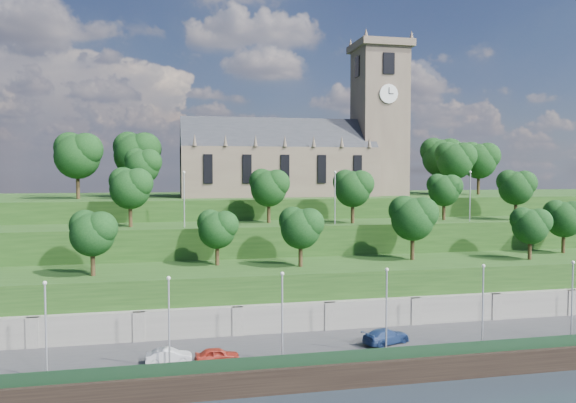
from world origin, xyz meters
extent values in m
plane|color=black|center=(0.00, 0.00, 0.00)|extent=(320.00, 320.00, 0.00)
cube|color=#2D2D30|center=(0.00, 6.00, 1.00)|extent=(160.00, 12.00, 2.00)
cube|color=black|center=(0.00, -0.05, 1.10)|extent=(160.00, 0.50, 2.20)
cube|color=#17341D|center=(0.00, 0.60, 2.60)|extent=(160.00, 0.10, 1.20)
cube|color=slate|center=(0.00, 12.00, 2.50)|extent=(160.00, 2.00, 5.00)
cube|color=slate|center=(-35.00, 11.20, 2.50)|extent=(1.20, 0.60, 5.00)
cube|color=slate|center=(-25.00, 11.20, 2.50)|extent=(1.20, 0.60, 5.00)
cube|color=slate|center=(-15.00, 11.20, 2.50)|extent=(1.20, 0.60, 5.00)
cube|color=slate|center=(-5.00, 11.20, 2.50)|extent=(1.20, 0.60, 5.00)
cube|color=slate|center=(5.00, 11.20, 2.50)|extent=(1.20, 0.60, 5.00)
cube|color=slate|center=(15.00, 11.20, 2.50)|extent=(1.20, 0.60, 5.00)
cube|color=slate|center=(25.00, 11.20, 2.50)|extent=(1.20, 0.60, 5.00)
cube|color=#1B3B13|center=(0.00, 18.00, 4.00)|extent=(160.00, 12.00, 8.00)
cube|color=#1B3B13|center=(0.00, 29.00, 6.00)|extent=(160.00, 10.00, 12.00)
cube|color=#1B3B13|center=(0.00, 50.00, 7.50)|extent=(160.00, 32.00, 15.00)
cube|color=brown|center=(-4.00, 46.00, 19.00)|extent=(32.00, 12.00, 8.00)
cube|color=#212329|center=(-4.00, 46.00, 23.00)|extent=(32.00, 10.18, 10.18)
cone|color=brown|center=(-18.00, 40.00, 23.90)|extent=(0.70, 0.70, 1.80)
cone|color=brown|center=(-13.33, 40.00, 23.90)|extent=(0.70, 0.70, 1.80)
cone|color=brown|center=(-8.67, 40.00, 23.90)|extent=(0.70, 0.70, 1.80)
cone|color=brown|center=(-4.00, 40.00, 23.90)|extent=(0.70, 0.70, 1.80)
cone|color=brown|center=(0.67, 40.00, 23.90)|extent=(0.70, 0.70, 1.80)
cone|color=brown|center=(5.33, 40.00, 23.90)|extent=(0.70, 0.70, 1.80)
cone|color=brown|center=(10.00, 40.00, 23.90)|extent=(0.70, 0.70, 1.80)
cube|color=black|center=(-16.00, 39.92, 19.50)|extent=(1.40, 0.25, 4.50)
cube|color=black|center=(-10.00, 39.92, 19.50)|extent=(1.40, 0.25, 4.50)
cube|color=black|center=(-4.00, 39.92, 19.50)|extent=(1.40, 0.25, 4.50)
cube|color=black|center=(2.00, 39.92, 19.50)|extent=(1.40, 0.25, 4.50)
cube|color=black|center=(8.00, 39.92, 19.50)|extent=(1.40, 0.25, 4.50)
cube|color=brown|center=(14.00, 46.00, 27.50)|extent=(8.00, 8.00, 25.00)
cube|color=brown|center=(14.00, 46.00, 40.60)|extent=(9.20, 9.20, 1.20)
cone|color=brown|center=(10.00, 42.00, 41.80)|extent=(0.80, 0.80, 1.60)
cone|color=brown|center=(10.00, 50.00, 41.80)|extent=(0.80, 0.80, 1.60)
cone|color=brown|center=(18.00, 42.00, 41.80)|extent=(0.80, 0.80, 1.60)
cone|color=brown|center=(18.00, 50.00, 41.80)|extent=(0.80, 0.80, 1.60)
cube|color=black|center=(14.00, 41.92, 37.00)|extent=(2.00, 0.25, 3.50)
cube|color=black|center=(14.00, 50.08, 37.00)|extent=(2.00, 0.25, 3.50)
cube|color=black|center=(9.92, 46.00, 37.00)|extent=(0.25, 2.00, 3.50)
cube|color=black|center=(18.08, 46.00, 37.00)|extent=(0.25, 2.00, 3.50)
cylinder|color=white|center=(14.00, 41.88, 32.00)|extent=(3.20, 0.30, 3.20)
cylinder|color=white|center=(18.12, 46.00, 32.00)|extent=(0.30, 3.20, 3.20)
cube|color=black|center=(14.00, 41.70, 32.50)|extent=(0.12, 0.05, 1.10)
cube|color=black|center=(14.40, 41.70, 32.00)|extent=(0.80, 0.05, 0.12)
cylinder|color=#2F2212|center=(-29.93, 16.00, 9.52)|extent=(0.50, 0.50, 3.04)
sphere|color=black|center=(-29.93, 16.00, 12.46)|extent=(4.73, 4.73, 4.73)
sphere|color=black|center=(-28.98, 15.53, 13.16)|extent=(3.54, 3.54, 3.54)
sphere|color=black|center=(-30.76, 16.59, 13.40)|extent=(3.31, 3.31, 3.31)
cylinder|color=#2F2212|center=(-16.36, 20.00, 9.43)|extent=(0.49, 0.49, 2.85)
sphere|color=black|center=(-16.36, 20.00, 12.19)|extent=(4.44, 4.44, 4.44)
sphere|color=black|center=(-15.47, 19.56, 12.85)|extent=(3.33, 3.33, 3.33)
sphere|color=black|center=(-17.13, 20.55, 13.07)|extent=(3.11, 3.11, 3.11)
cylinder|color=#2F2212|center=(-6.88, 17.00, 9.51)|extent=(0.49, 0.49, 3.02)
sphere|color=black|center=(-6.88, 17.00, 12.43)|extent=(4.70, 4.70, 4.70)
sphere|color=black|center=(-5.94, 16.53, 13.14)|extent=(3.53, 3.53, 3.53)
sphere|color=black|center=(-7.70, 17.59, 13.38)|extent=(3.29, 3.29, 3.29)
cylinder|color=#2F2212|center=(8.10, 19.00, 9.74)|extent=(0.51, 0.51, 3.49)
sphere|color=black|center=(8.10, 19.00, 13.11)|extent=(5.42, 5.42, 5.42)
sphere|color=black|center=(9.18, 18.46, 13.93)|extent=(4.07, 4.07, 4.07)
sphere|color=black|center=(7.15, 19.68, 14.20)|extent=(3.80, 3.80, 3.80)
cylinder|color=#2F2212|center=(22.65, 16.00, 9.43)|extent=(0.49, 0.49, 2.85)
sphere|color=black|center=(22.65, 16.00, 12.18)|extent=(4.44, 4.44, 4.44)
sphere|color=black|center=(23.54, 15.56, 12.85)|extent=(3.33, 3.33, 3.33)
sphere|color=black|center=(21.88, 16.55, 13.07)|extent=(3.11, 3.11, 3.11)
cylinder|color=#2F2212|center=(30.64, 20.00, 9.56)|extent=(0.50, 0.50, 3.12)
sphere|color=black|center=(30.64, 20.00, 12.58)|extent=(4.86, 4.86, 4.86)
sphere|color=black|center=(31.61, 19.51, 13.31)|extent=(3.65, 3.65, 3.65)
sphere|color=black|center=(29.79, 20.61, 13.56)|extent=(3.40, 3.40, 3.40)
cylinder|color=#2F2212|center=(-26.77, 28.00, 13.66)|extent=(0.51, 0.51, 3.32)
sphere|color=black|center=(-26.77, 28.00, 16.86)|extent=(5.16, 5.16, 5.16)
sphere|color=black|center=(-25.74, 27.48, 17.64)|extent=(3.87, 3.87, 3.87)
sphere|color=black|center=(-27.67, 28.64, 17.89)|extent=(3.61, 3.61, 3.61)
cylinder|color=#2F2212|center=(-8.36, 30.00, 13.62)|extent=(0.50, 0.50, 3.24)
sphere|color=black|center=(-8.36, 30.00, 16.76)|extent=(5.05, 5.05, 5.05)
sphere|color=black|center=(-7.35, 29.50, 17.52)|extent=(3.79, 3.79, 3.79)
sphere|color=black|center=(-9.24, 30.63, 17.77)|extent=(3.53, 3.53, 3.53)
cylinder|color=#2F2212|center=(2.84, 27.00, 13.60)|extent=(0.50, 0.50, 3.19)
sphere|color=black|center=(2.84, 27.00, 16.68)|extent=(4.97, 4.97, 4.97)
sphere|color=black|center=(3.84, 26.50, 17.43)|extent=(3.73, 3.73, 3.73)
sphere|color=black|center=(1.97, 27.62, 17.68)|extent=(3.48, 3.48, 3.48)
cylinder|color=#2F2212|center=(17.55, 29.00, 13.46)|extent=(0.49, 0.49, 2.93)
sphere|color=black|center=(17.55, 29.00, 16.29)|extent=(4.55, 4.55, 4.55)
sphere|color=black|center=(18.46, 28.54, 16.98)|extent=(3.42, 3.42, 3.42)
sphere|color=black|center=(16.76, 29.57, 17.21)|extent=(3.19, 3.19, 3.19)
cylinder|color=#2F2212|center=(27.98, 27.00, 13.59)|extent=(0.50, 0.50, 3.18)
sphere|color=black|center=(27.98, 27.00, 16.66)|extent=(4.95, 4.95, 4.95)
sphere|color=black|center=(28.97, 26.51, 17.41)|extent=(3.71, 3.71, 3.71)
sphere|color=black|center=(27.11, 27.62, 17.65)|extent=(3.46, 3.46, 3.46)
cylinder|color=#2F2212|center=(-35.20, 42.00, 17.16)|extent=(0.55, 0.55, 4.31)
sphere|color=black|center=(-35.20, 42.00, 21.32)|extent=(6.71, 6.71, 6.71)
sphere|color=black|center=(-33.86, 41.33, 22.33)|extent=(5.03, 5.03, 5.03)
sphere|color=black|center=(-36.37, 42.84, 22.67)|extent=(4.70, 4.70, 4.70)
cylinder|color=#2F2212|center=(-27.05, 48.00, 17.28)|extent=(0.56, 0.56, 4.57)
sphere|color=black|center=(-27.05, 48.00, 21.70)|extent=(7.11, 7.11, 7.11)
sphere|color=black|center=(-25.63, 47.29, 22.77)|extent=(5.33, 5.33, 5.33)
sphere|color=black|center=(-28.29, 48.89, 23.12)|extent=(4.97, 4.97, 4.97)
cylinder|color=#2F2212|center=(-25.73, 40.00, 16.63)|extent=(0.51, 0.51, 3.26)
sphere|color=black|center=(-25.73, 40.00, 19.79)|extent=(5.08, 5.08, 5.08)
sphere|color=black|center=(-24.71, 39.49, 20.55)|extent=(3.81, 3.81, 3.81)
sphere|color=black|center=(-26.62, 40.63, 20.80)|extent=(3.55, 3.55, 3.55)
cylinder|color=#2F2212|center=(26.29, 42.00, 16.99)|extent=(0.54, 0.54, 3.98)
sphere|color=black|center=(26.29, 42.00, 20.83)|extent=(6.19, 6.19, 6.19)
sphere|color=black|center=(27.53, 41.38, 21.76)|extent=(4.64, 4.64, 4.64)
sphere|color=black|center=(25.20, 42.77, 22.07)|extent=(4.33, 4.33, 4.33)
cylinder|color=#2F2212|center=(27.82, 50.00, 17.24)|extent=(0.56, 0.56, 4.48)
sphere|color=black|center=(27.82, 50.00, 21.57)|extent=(6.97, 6.97, 6.97)
sphere|color=black|center=(29.21, 49.30, 22.62)|extent=(5.23, 5.23, 5.23)
sphere|color=black|center=(26.60, 50.87, 22.97)|extent=(4.88, 4.88, 4.88)
cylinder|color=#2F2212|center=(31.99, 44.00, 17.01)|extent=(0.54, 0.54, 4.03)
sphere|color=black|center=(31.99, 44.00, 20.91)|extent=(6.26, 6.26, 6.26)
sphere|color=black|center=(33.24, 43.37, 21.85)|extent=(4.70, 4.70, 4.70)
sphere|color=black|center=(30.89, 44.78, 22.16)|extent=(4.39, 4.39, 4.39)
cylinder|color=#B2B2B7|center=(-32.00, 2.50, 5.93)|extent=(0.16, 0.16, 7.85)
sphere|color=silver|center=(-32.00, 2.50, 9.97)|extent=(0.36, 0.36, 0.36)
cylinder|color=#B2B2B7|center=(-22.00, 2.50, 5.93)|extent=(0.16, 0.16, 7.85)
sphere|color=silver|center=(-22.00, 2.50, 9.97)|extent=(0.36, 0.36, 0.36)
cylinder|color=#B2B2B7|center=(-12.00, 2.50, 5.93)|extent=(0.16, 0.16, 7.85)
sphere|color=silver|center=(-12.00, 2.50, 9.97)|extent=(0.36, 0.36, 0.36)
cylinder|color=#B2B2B7|center=(-2.00, 2.50, 5.93)|extent=(0.16, 0.16, 7.85)
sphere|color=silver|center=(-2.00, 2.50, 9.97)|extent=(0.36, 0.36, 0.36)
cylinder|color=#B2B2B7|center=(8.00, 2.50, 5.93)|extent=(0.16, 0.16, 7.85)
sphere|color=silver|center=(8.00, 2.50, 9.97)|extent=(0.36, 0.36, 0.36)
cylinder|color=#B2B2B7|center=(18.00, 2.50, 5.93)|extent=(0.16, 0.16, 7.85)
sphere|color=silver|center=(18.00, 2.50, 9.97)|extent=(0.36, 0.36, 0.36)
cylinder|color=#B2B2B7|center=(-20.00, 26.00, 15.46)|extent=(0.16, 0.16, 6.91)
sphere|color=silver|center=(-20.00, 26.00, 19.03)|extent=(0.36, 0.36, 0.36)
cylinder|color=#B2B2B7|center=(0.00, 26.00, 15.46)|extent=(0.16, 0.16, 6.91)
sphere|color=silver|center=(0.00, 26.00, 19.03)|extent=(0.36, 0.36, 0.36)
cylinder|color=#B2B2B7|center=(20.00, 26.00, 15.46)|extent=(0.16, 0.16, 6.91)
sphere|color=silver|center=(20.00, 26.00, 19.03)|extent=(0.36, 0.36, 0.36)
imported|color=maroon|center=(-17.81, 3.23, 2.68)|extent=(4.08, 1.87, 1.36)
imported|color=#B2B3B7|center=(-22.04, 3.88, 2.67)|extent=(4.08, 1.46, 1.34)
imported|color=navy|center=(-0.86, 5.32, 2.75)|extent=(5.55, 3.75, 1.49)
camera|label=1|loc=(-21.87, -46.48, 19.23)|focal=35.00mm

